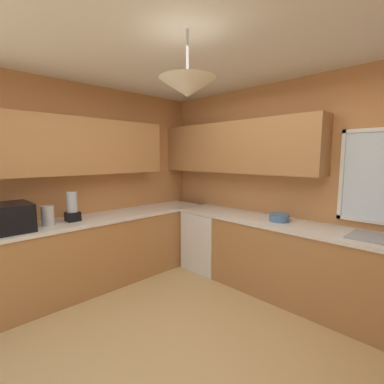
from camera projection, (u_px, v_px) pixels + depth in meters
The scene contains 9 objects.
ground_plane at pixel (188, 351), 2.38m from camera, with size 9.04×9.04×0.00m, color tan.
room_shell at pixel (200, 146), 2.79m from camera, with size 4.23×3.76×2.68m.
counter_run_left at pixel (95, 252), 3.56m from camera, with size 0.65×3.37×0.90m.
counter_run_back at pixel (293, 261), 3.23m from camera, with size 3.32×0.65×0.90m.
dishwasher at pixel (209, 240), 4.13m from camera, with size 0.60×0.60×0.86m, color white.
microwave at pixel (11, 217), 2.87m from camera, with size 0.48×0.36×0.29m, color black.
kettle at pixel (48, 216), 3.10m from camera, with size 0.14×0.14×0.22m, color #B7B7BC.
bowl at pixel (279, 218), 3.30m from camera, with size 0.23×0.23×0.09m, color #4C7099.
blender_appliance at pixel (72, 208), 3.30m from camera, with size 0.15×0.15×0.36m.
Camera 1 is at (1.58, -1.51, 1.67)m, focal length 25.71 mm.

